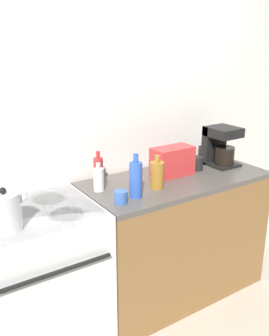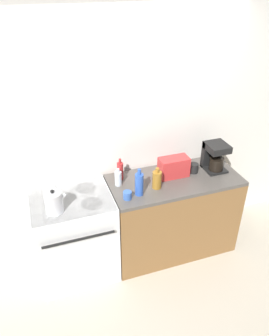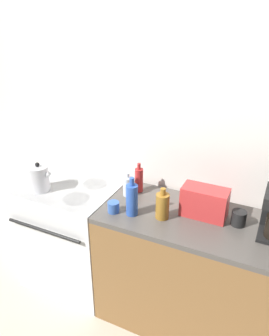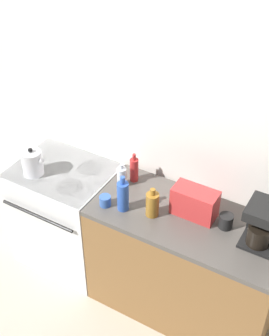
% 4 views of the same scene
% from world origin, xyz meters
% --- Properties ---
extents(wall_back, '(8.00, 0.05, 2.60)m').
position_xyz_m(wall_back, '(0.00, 0.67, 1.30)').
color(wall_back, silver).
rests_on(wall_back, ground_plane).
extents(stove, '(0.75, 0.65, 0.92)m').
position_xyz_m(stove, '(-0.58, 0.31, 0.47)').
color(stove, silver).
rests_on(stove, ground_plane).
extents(counter_block, '(1.33, 0.61, 0.92)m').
position_xyz_m(counter_block, '(0.48, 0.31, 0.46)').
color(counter_block, brown).
rests_on(counter_block, ground_plane).
extents(kettle, '(0.19, 0.15, 0.23)m').
position_xyz_m(kettle, '(-0.73, 0.17, 1.02)').
color(kettle, silver).
rests_on(kettle, stove).
extents(toaster, '(0.30, 0.15, 0.20)m').
position_xyz_m(toaster, '(0.48, 0.36, 1.02)').
color(toaster, red).
rests_on(toaster, counter_block).
extents(coffee_maker, '(0.21, 0.23, 0.30)m').
position_xyz_m(coffee_maker, '(0.94, 0.36, 1.07)').
color(coffee_maker, black).
rests_on(coffee_maker, counter_block).
extents(bottle_blue, '(0.08, 0.08, 0.27)m').
position_xyz_m(bottle_blue, '(0.05, 0.17, 1.03)').
color(bottle_blue, '#2D56B7').
rests_on(bottle_blue, counter_block).
extents(bottle_clear, '(0.07, 0.07, 0.18)m').
position_xyz_m(bottle_clear, '(-0.09, 0.39, 1.00)').
color(bottle_clear, silver).
rests_on(bottle_clear, counter_block).
extents(bottle_amber, '(0.09, 0.09, 0.22)m').
position_xyz_m(bottle_amber, '(0.24, 0.22, 1.01)').
color(bottle_amber, '#9E6B23').
rests_on(bottle_amber, counter_block).
extents(bottle_red, '(0.06, 0.06, 0.23)m').
position_xyz_m(bottle_red, '(-0.05, 0.48, 1.02)').
color(bottle_red, '#B72828').
rests_on(bottle_red, counter_block).
extents(cup_blue, '(0.08, 0.08, 0.08)m').
position_xyz_m(cup_blue, '(-0.08, 0.14, 0.96)').
color(cup_blue, '#3860B2').
rests_on(cup_blue, counter_block).
extents(cup_black, '(0.09, 0.09, 0.10)m').
position_xyz_m(cup_black, '(0.71, 0.36, 0.97)').
color(cup_black, black).
rests_on(cup_black, counter_block).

